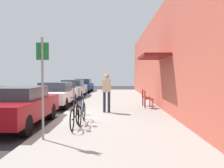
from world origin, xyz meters
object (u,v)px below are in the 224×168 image
parked_car_2 (73,88)px  pedestrian_standing (107,90)px  bicycle_1 (82,113)px  parking_meter (74,95)px  cafe_chair_0 (147,98)px  parked_car_1 (56,94)px  parked_car_0 (18,106)px  cafe_chair_1 (145,96)px  street_sign (43,80)px  bicycle_0 (75,116)px  parked_car_3 (83,85)px

parked_car_2 → pedestrian_standing: size_ratio=2.59×
parked_car_2 → bicycle_1: parked_car_2 is taller
parked_car_2 → parking_meter: bearing=-79.7°
pedestrian_standing → cafe_chair_0: bearing=35.5°
parked_car_1 → parked_car_0: bearing=-90.0°
parked_car_0 → parked_car_2: bearing=90.0°
parked_car_2 → pedestrian_standing: pedestrian_standing is taller
parked_car_0 → cafe_chair_1: 6.89m
street_sign → cafe_chair_1: street_sign is taller
parked_car_2 → bicycle_1: size_ratio=2.57×
parked_car_0 → parked_car_2: (-0.00, 10.76, 0.01)m
parking_meter → cafe_chair_0: size_ratio=1.52×
parked_car_0 → parked_car_2: 10.76m
parked_car_1 → street_sign: bearing=-78.6°
cafe_chair_1 → pedestrian_standing: size_ratio=0.51×
pedestrian_standing → bicycle_1: bearing=-107.6°
parked_car_1 → bicycle_0: 6.33m
bicycle_0 → pedestrian_standing: size_ratio=1.01×
parked_car_3 → cafe_chair_1: bearing=-68.0°
bicycle_0 → cafe_chair_1: bearing=62.0°
parked_car_0 → parked_car_1: size_ratio=1.00×
pedestrian_standing → parking_meter: bearing=-172.0°
pedestrian_standing → parked_car_0: bearing=-140.6°
bicycle_1 → parked_car_3: bearing=97.4°
parked_car_1 → cafe_chair_1: size_ratio=5.06×
street_sign → cafe_chair_0: street_sign is taller
bicycle_0 → cafe_chair_1: 6.14m
parked_car_3 → bicycle_0: size_ratio=2.57×
parked_car_0 → parking_meter: parking_meter is taller
pedestrian_standing → parked_car_1: bearing=135.8°
bicycle_1 → parked_car_2: bearing=101.6°
parked_car_1 → parked_car_2: size_ratio=1.00×
cafe_chair_1 → pedestrian_standing: (-1.98, -2.34, 0.50)m
parked_car_1 → pedestrian_standing: 4.17m
cafe_chair_0 → cafe_chair_1: bearing=89.9°
parked_car_3 → cafe_chair_0: bearing=-69.5°
parked_car_1 → bicycle_1: size_ratio=2.57×
parking_meter → street_sign: 4.39m
bicycle_1 → cafe_chair_1: (2.75, 4.76, 0.14)m
bicycle_1 → parked_car_1: bearing=112.6°
parked_car_0 → bicycle_1: bearing=0.7°
parked_car_2 → cafe_chair_0: bearing=-54.3°
parked_car_1 → parked_car_3: bearing=90.0°
parked_car_2 → parking_meter: 8.66m
parking_meter → street_sign: (-0.05, -4.33, 0.75)m
bicycle_0 → cafe_chair_0: bearing=57.4°
parked_car_1 → bicycle_1: bearing=-67.4°
parked_car_3 → street_sign: size_ratio=1.69×
bicycle_1 → cafe_chair_0: size_ratio=1.97×
parked_car_3 → bicycle_1: 17.20m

